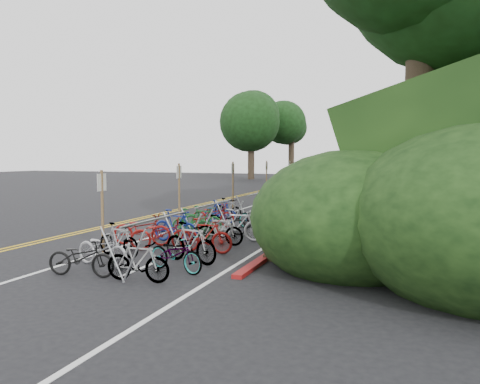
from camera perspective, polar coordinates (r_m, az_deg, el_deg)
The scene contains 11 objects.
ground at distance 15.27m, azimuth -18.20°, elevation -6.34°, with size 120.00×120.00×0.00m, color black.
road_markings at distance 23.67m, azimuth -1.58°, elevation -2.36°, with size 7.47×80.00×0.01m.
red_curb at distance 24.16m, azimuth 11.37°, elevation -2.20°, with size 0.25×28.00×0.10m, color maroon.
embankment at distance 30.97m, azimuth 26.94°, elevation 3.51°, with size 14.30×48.14×9.11m.
tree_cluster at distance 34.85m, azimuth 21.35°, elevation 18.44°, with size 32.40×54.00×18.30m.
bike_rack_front at distance 11.73m, azimuth -10.21°, elevation -4.87°, with size 1.19×3.01×1.26m.
bike_racks_rest at distance 25.61m, azimuth 5.77°, elevation 0.04°, with size 1.14×23.00×1.17m.
signpost_near at distance 14.02m, azimuth -16.44°, elevation -1.59°, with size 0.08×0.40×2.39m.
signposts_rest at distance 27.21m, azimuth 1.40°, elevation 1.53°, with size 0.08×18.40×2.50m.
bike_front at distance 15.00m, azimuth -11.85°, elevation -4.47°, with size 1.90×0.66×1.00m, color maroon.
bike_valet at distance 15.19m, azimuth -4.73°, elevation -4.34°, with size 3.34×11.98×1.09m.
Camera 1 is at (9.37, -11.73, 2.78)m, focal length 35.00 mm.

